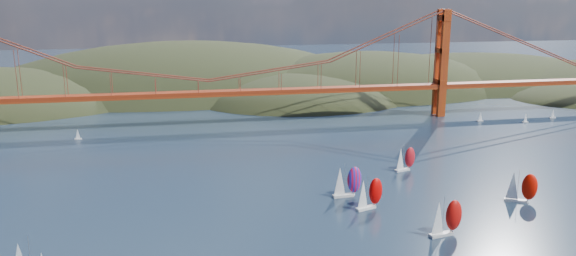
{
  "coord_description": "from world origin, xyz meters",
  "views": [
    {
      "loc": [
        -14.08,
        -89.78,
        62.7
      ],
      "look_at": [
        21.26,
        90.0,
        18.69
      ],
      "focal_mm": 35.0,
      "sensor_mm": 36.0,
      "label": 1
    }
  ],
  "objects_px": {
    "racer_2": "(521,187)",
    "racer_rwb": "(347,181)",
    "racer_3": "(405,159)",
    "racer_1": "(446,217)",
    "racer_0": "(369,193)"
  },
  "relations": [
    {
      "from": "racer_2",
      "to": "racer_rwb",
      "type": "xyz_separation_m",
      "value": [
        -50.98,
        14.99,
        0.14
      ]
    },
    {
      "from": "racer_3",
      "to": "racer_rwb",
      "type": "relative_size",
      "value": 0.88
    },
    {
      "from": "racer_rwb",
      "to": "racer_1",
      "type": "bearing_deg",
      "value": -67.64
    },
    {
      "from": "racer_3",
      "to": "racer_1",
      "type": "bearing_deg",
      "value": -118.98
    },
    {
      "from": "racer_2",
      "to": "racer_3",
      "type": "relative_size",
      "value": 1.11
    },
    {
      "from": "racer_0",
      "to": "racer_rwb",
      "type": "relative_size",
      "value": 0.95
    },
    {
      "from": "racer_1",
      "to": "racer_3",
      "type": "xyz_separation_m",
      "value": [
        11.52,
        55.03,
        -0.62
      ]
    },
    {
      "from": "racer_1",
      "to": "racer_3",
      "type": "bearing_deg",
      "value": 67.72
    },
    {
      "from": "racer_0",
      "to": "racer_1",
      "type": "height_order",
      "value": "racer_1"
    },
    {
      "from": "racer_rwb",
      "to": "racer_0",
      "type": "bearing_deg",
      "value": -77.54
    },
    {
      "from": "racer_1",
      "to": "racer_rwb",
      "type": "bearing_deg",
      "value": 106.75
    },
    {
      "from": "racer_0",
      "to": "racer_2",
      "type": "xyz_separation_m",
      "value": [
        47.49,
        -3.79,
        0.1
      ]
    },
    {
      "from": "racer_0",
      "to": "racer_3",
      "type": "relative_size",
      "value": 1.09
    },
    {
      "from": "racer_2",
      "to": "racer_3",
      "type": "height_order",
      "value": "racer_2"
    },
    {
      "from": "racer_3",
      "to": "racer_rwb",
      "type": "distance_m",
      "value": 35.97
    }
  ]
}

